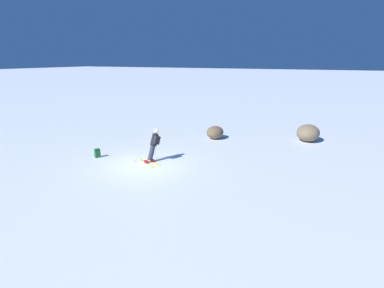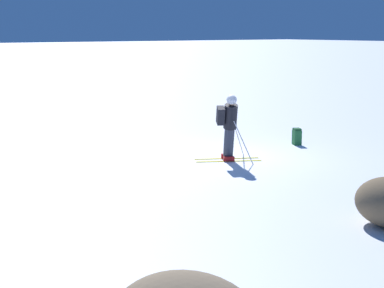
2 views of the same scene
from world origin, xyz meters
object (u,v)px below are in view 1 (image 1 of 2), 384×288
exposed_boulder_0 (308,133)px  exposed_boulder_1 (215,132)px  spare_backpack (97,153)px  skier (154,144)px

exposed_boulder_0 → exposed_boulder_1: 6.26m
exposed_boulder_0 → exposed_boulder_1: exposed_boulder_0 is taller
exposed_boulder_0 → exposed_boulder_1: bearing=-70.6°
spare_backpack → exposed_boulder_0: 13.64m
skier → exposed_boulder_0: size_ratio=1.04×
skier → exposed_boulder_1: size_ratio=1.35×
skier → spare_backpack: bearing=-47.1°
spare_backpack → exposed_boulder_0: exposed_boulder_0 is taller
skier → exposed_boulder_1: bearing=-162.2°
exposed_boulder_0 → exposed_boulder_1: (2.08, -5.90, -0.13)m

